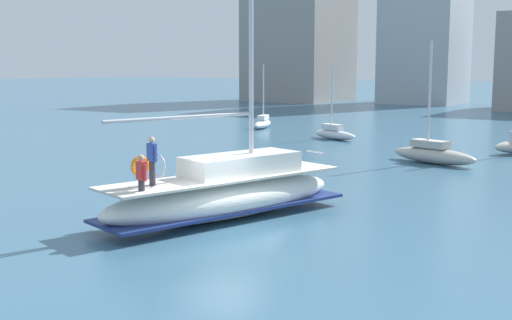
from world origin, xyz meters
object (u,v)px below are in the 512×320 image
at_px(main_sailboat, 226,192).
at_px(moored_sloop_far, 433,154).
at_px(moored_sloop_near, 263,123).
at_px(moored_cutter_left, 334,133).

xyz_separation_m(main_sailboat, moored_sloop_far, (1.90, 16.55, -0.37)).
distance_m(moored_sloop_near, moored_sloop_far, 22.14).
bearing_deg(main_sailboat, moored_cutter_left, 107.96).
relative_size(moored_sloop_far, moored_cutter_left, 1.24).
relative_size(moored_sloop_near, moored_sloop_far, 0.81).
xyz_separation_m(moored_sloop_near, moored_sloop_far, (18.57, -12.05, 0.08)).
xyz_separation_m(main_sailboat, moored_cutter_left, (-7.86, 24.26, -0.45)).
relative_size(moored_sloop_near, moored_cutter_left, 1.01).
height_order(moored_sloop_near, moored_sloop_far, moored_sloop_far).
height_order(main_sailboat, moored_sloop_far, main_sailboat).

